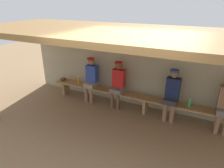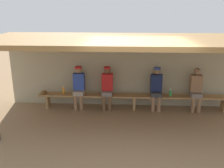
{
  "view_description": "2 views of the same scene",
  "coord_description": "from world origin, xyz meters",
  "px_view_note": "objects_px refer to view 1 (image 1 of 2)",
  "views": [
    {
      "loc": [
        1.34,
        -3.2,
        2.88
      ],
      "look_at": [
        -0.93,
        1.35,
        0.76
      ],
      "focal_mm": 31.94,
      "sensor_mm": 36.0,
      "label": 1
    },
    {
      "loc": [
        -0.3,
        -5.89,
        3.11
      ],
      "look_at": [
        -0.68,
        1.22,
        0.92
      ],
      "focal_mm": 40.59,
      "sensor_mm": 36.0,
      "label": 2
    }
  ],
  "objects_px": {
    "player_near_post": "(172,92)",
    "baseball_glove_dark_brown": "(63,79)",
    "player_with_sunglasses": "(91,77)",
    "player_rightmost": "(118,82)",
    "water_bottle_clear": "(189,103)",
    "bench": "(146,100)",
    "water_bottle_orange": "(79,80)"
  },
  "relations": [
    {
      "from": "player_near_post",
      "to": "player_with_sunglasses",
      "type": "xyz_separation_m",
      "value": [
        -2.4,
        0.0,
        0.0
      ]
    },
    {
      "from": "bench",
      "to": "player_near_post",
      "type": "height_order",
      "value": "player_near_post"
    },
    {
      "from": "player_with_sunglasses",
      "to": "water_bottle_orange",
      "type": "relative_size",
      "value": 5.49
    },
    {
      "from": "player_near_post",
      "to": "baseball_glove_dark_brown",
      "type": "relative_size",
      "value": 5.6
    },
    {
      "from": "player_rightmost",
      "to": "baseball_glove_dark_brown",
      "type": "xyz_separation_m",
      "value": [
        -2.0,
        0.0,
        -0.24
      ]
    },
    {
      "from": "water_bottle_orange",
      "to": "bench",
      "type": "bearing_deg",
      "value": -0.52
    },
    {
      "from": "baseball_glove_dark_brown",
      "to": "player_with_sunglasses",
      "type": "bearing_deg",
      "value": 84.06
    },
    {
      "from": "player_rightmost",
      "to": "baseball_glove_dark_brown",
      "type": "distance_m",
      "value": 2.02
    },
    {
      "from": "bench",
      "to": "water_bottle_clear",
      "type": "distance_m",
      "value": 1.12
    },
    {
      "from": "player_with_sunglasses",
      "to": "baseball_glove_dark_brown",
      "type": "relative_size",
      "value": 5.6
    },
    {
      "from": "bench",
      "to": "water_bottle_orange",
      "type": "relative_size",
      "value": 24.51
    },
    {
      "from": "water_bottle_clear",
      "to": "baseball_glove_dark_brown",
      "type": "bearing_deg",
      "value": 179.86
    },
    {
      "from": "player_near_post",
      "to": "baseball_glove_dark_brown",
      "type": "xyz_separation_m",
      "value": [
        -3.51,
        0.0,
        -0.24
      ]
    },
    {
      "from": "player_with_sunglasses",
      "to": "player_rightmost",
      "type": "distance_m",
      "value": 0.89
    },
    {
      "from": "bench",
      "to": "player_rightmost",
      "type": "height_order",
      "value": "player_rightmost"
    },
    {
      "from": "water_bottle_orange",
      "to": "player_with_sunglasses",
      "type": "bearing_deg",
      "value": -1.94
    },
    {
      "from": "player_near_post",
      "to": "water_bottle_clear",
      "type": "height_order",
      "value": "player_near_post"
    },
    {
      "from": "player_near_post",
      "to": "player_with_sunglasses",
      "type": "relative_size",
      "value": 1.0
    },
    {
      "from": "water_bottle_clear",
      "to": "water_bottle_orange",
      "type": "bearing_deg",
      "value": 179.61
    },
    {
      "from": "bench",
      "to": "player_with_sunglasses",
      "type": "height_order",
      "value": "player_with_sunglasses"
    },
    {
      "from": "player_with_sunglasses",
      "to": "water_bottle_orange",
      "type": "bearing_deg",
      "value": 178.06
    },
    {
      "from": "bench",
      "to": "player_rightmost",
      "type": "bearing_deg",
      "value": 179.76
    },
    {
      "from": "bench",
      "to": "baseball_glove_dark_brown",
      "type": "relative_size",
      "value": 25.0
    },
    {
      "from": "water_bottle_orange",
      "to": "player_near_post",
      "type": "bearing_deg",
      "value": -0.33
    },
    {
      "from": "water_bottle_orange",
      "to": "baseball_glove_dark_brown",
      "type": "bearing_deg",
      "value": -178.81
    },
    {
      "from": "player_with_sunglasses",
      "to": "water_bottle_clear",
      "type": "distance_m",
      "value": 2.85
    },
    {
      "from": "player_near_post",
      "to": "baseball_glove_dark_brown",
      "type": "distance_m",
      "value": 3.52
    },
    {
      "from": "player_near_post",
      "to": "player_rightmost",
      "type": "distance_m",
      "value": 1.51
    },
    {
      "from": "bench",
      "to": "water_bottle_orange",
      "type": "distance_m",
      "value": 2.23
    },
    {
      "from": "player_with_sunglasses",
      "to": "baseball_glove_dark_brown",
      "type": "distance_m",
      "value": 1.14
    },
    {
      "from": "player_near_post",
      "to": "player_with_sunglasses",
      "type": "height_order",
      "value": "same"
    },
    {
      "from": "player_near_post",
      "to": "player_rightmost",
      "type": "height_order",
      "value": "same"
    }
  ]
}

